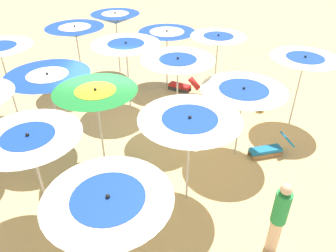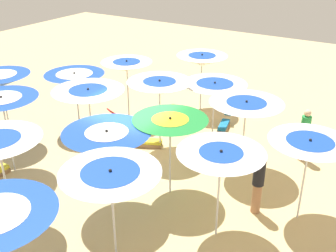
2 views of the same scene
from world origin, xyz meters
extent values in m
cube|color=#D1B57F|center=(0.00, 0.00, -0.02)|extent=(38.97, 38.97, 0.04)
cylinder|color=silver|center=(1.84, -3.05, 1.06)|extent=(0.05, 0.05, 2.12)
cone|color=white|center=(1.84, -3.05, 2.12)|extent=(2.10, 2.10, 0.40)
cone|color=#1947B2|center=(1.84, -3.05, 2.21)|extent=(1.21, 1.21, 0.23)
sphere|color=black|center=(1.84, -3.05, 2.35)|extent=(0.07, 0.07, 0.07)
cylinder|color=silver|center=(3.39, -1.11, 1.06)|extent=(0.05, 0.05, 2.11)
cone|color=white|center=(3.39, -1.11, 2.11)|extent=(2.00, 2.00, 0.37)
cone|color=#1947B2|center=(3.39, -1.11, 2.21)|extent=(0.99, 0.99, 0.19)
sphere|color=black|center=(3.39, -1.11, 2.33)|extent=(0.07, 0.07, 0.07)
cylinder|color=silver|center=(4.90, 0.59, 1.02)|extent=(0.05, 0.05, 2.05)
cone|color=white|center=(4.90, 0.59, 2.05)|extent=(1.98, 1.98, 0.37)
cone|color=#1947B2|center=(4.90, 0.59, 2.13)|extent=(1.12, 1.12, 0.21)
sphere|color=black|center=(4.90, 0.59, 2.26)|extent=(0.07, 0.07, 0.07)
cylinder|color=silver|center=(-1.03, -3.51, 1.15)|extent=(0.05, 0.05, 2.30)
cylinder|color=silver|center=(0.56, -1.61, 1.04)|extent=(0.05, 0.05, 2.08)
cone|color=#1947B2|center=(0.56, -1.61, 2.08)|extent=(2.21, 2.21, 0.37)
cone|color=white|center=(0.56, -1.61, 2.18)|extent=(1.07, 1.07, 0.18)
sphere|color=black|center=(0.56, -1.61, 2.29)|extent=(0.07, 0.07, 0.07)
cylinder|color=silver|center=(1.51, -0.19, 1.04)|extent=(0.05, 0.05, 2.09)
cone|color=#1E8C38|center=(1.51, -0.19, 2.09)|extent=(2.00, 2.00, 0.38)
cone|color=yellow|center=(1.51, -0.19, 2.19)|extent=(0.98, 0.98, 0.19)
sphere|color=black|center=(1.51, -0.19, 2.31)|extent=(0.07, 0.07, 0.07)
cylinder|color=silver|center=(2.76, 1.94, 1.04)|extent=(0.05, 0.05, 2.09)
cone|color=white|center=(2.76, 1.94, 2.09)|extent=(2.14, 2.14, 0.36)
cone|color=#1947B2|center=(2.76, 1.94, 2.18)|extent=(1.16, 1.16, 0.20)
sphere|color=black|center=(2.76, 1.94, 2.30)|extent=(0.07, 0.07, 0.07)
cylinder|color=silver|center=(-3.17, -1.74, 1.12)|extent=(0.05, 0.05, 2.24)
cone|color=#1947B2|center=(-3.17, -1.74, 2.24)|extent=(2.07, 2.07, 0.36)
cone|color=white|center=(-3.17, -1.74, 2.32)|extent=(1.14, 1.14, 0.20)
sphere|color=black|center=(-3.17, -1.74, 2.44)|extent=(0.07, 0.07, 0.07)
cylinder|color=silver|center=(-1.66, 0.21, 1.07)|extent=(0.05, 0.05, 2.15)
cone|color=white|center=(-1.66, 0.21, 2.15)|extent=(2.21, 2.21, 0.35)
cone|color=#1947B2|center=(-1.66, 0.21, 2.24)|extent=(1.17, 1.17, 0.19)
sphere|color=black|center=(-1.66, 0.21, 2.35)|extent=(0.07, 0.07, 0.07)
cylinder|color=silver|center=(-0.10, 1.80, 1.10)|extent=(0.05, 0.05, 2.19)
cone|color=white|center=(-0.10, 1.80, 2.19)|extent=(2.06, 2.06, 0.44)
cone|color=#1947B2|center=(-0.10, 1.80, 2.31)|extent=(1.05, 1.05, 0.22)
sphere|color=black|center=(-0.10, 1.80, 2.44)|extent=(0.07, 0.07, 0.07)
cylinder|color=silver|center=(1.05, 3.42, 0.95)|extent=(0.05, 0.05, 1.90)
cone|color=white|center=(1.05, 3.42, 1.90)|extent=(2.18, 2.18, 0.33)
cone|color=#1947B2|center=(1.05, 3.42, 1.98)|extent=(1.25, 1.25, 0.19)
sphere|color=black|center=(1.05, 3.42, 2.09)|extent=(0.07, 0.07, 0.07)
cylinder|color=silver|center=(-4.81, -0.51, 1.13)|extent=(0.05, 0.05, 2.26)
cone|color=#1947B2|center=(-4.81, -0.51, 2.26)|extent=(1.94, 1.94, 0.41)
cone|color=white|center=(-4.81, -0.51, 2.35)|extent=(1.08, 1.08, 0.23)
cylinder|color=silver|center=(-3.50, 1.53, 0.99)|extent=(0.05, 0.05, 1.97)
cone|color=#1947B2|center=(-3.50, 1.53, 1.97)|extent=(2.12, 2.12, 0.32)
cone|color=white|center=(-3.50, 1.53, 2.04)|extent=(1.28, 1.28, 0.20)
sphere|color=black|center=(-3.50, 1.53, 2.17)|extent=(0.07, 0.07, 0.07)
cylinder|color=silver|center=(-2.51, 3.27, 1.05)|extent=(0.05, 0.05, 2.10)
cone|color=white|center=(-2.51, 3.27, 2.10)|extent=(1.92, 1.92, 0.36)
cone|color=#1947B2|center=(-2.51, 3.27, 2.19)|extent=(1.03, 1.03, 0.19)
sphere|color=black|center=(-2.51, 3.27, 2.31)|extent=(0.07, 0.07, 0.07)
cylinder|color=silver|center=(-0.51, 5.50, 1.04)|extent=(0.05, 0.05, 2.07)
cone|color=white|center=(-0.51, 5.50, 2.07)|extent=(2.00, 2.00, 0.42)
cone|color=#1947B2|center=(-0.51, 5.50, 2.18)|extent=(1.08, 1.08, 0.23)
sphere|color=black|center=(-0.51, 5.50, 2.31)|extent=(0.07, 0.07, 0.07)
cube|color=olive|center=(1.25, 4.30, 0.07)|extent=(0.24, 0.89, 0.14)
cube|color=olive|center=(0.98, 4.23, 0.07)|extent=(0.24, 0.89, 0.14)
cube|color=#1972B7|center=(1.12, 4.26, 0.19)|extent=(0.48, 0.95, 0.10)
cube|color=#1972B7|center=(0.97, 4.88, 0.45)|extent=(0.37, 0.45, 0.44)
cube|color=olive|center=(-0.63, 1.85, 0.07)|extent=(0.90, 0.45, 0.14)
cube|color=olive|center=(-0.49, 1.56, 0.07)|extent=(0.90, 0.45, 0.14)
cube|color=yellow|center=(-0.56, 1.70, 0.19)|extent=(1.03, 0.72, 0.10)
cube|color=yellow|center=(-1.14, 1.43, 0.44)|extent=(0.46, 0.45, 0.43)
cube|color=#333338|center=(-2.86, 1.94, 0.07)|extent=(0.43, 0.75, 0.14)
cube|color=#333338|center=(-3.13, 2.09, 0.07)|extent=(0.43, 0.75, 0.14)
cube|color=red|center=(-3.00, 2.02, 0.19)|extent=(0.67, 0.88, 0.10)
cube|color=red|center=(-2.71, 2.55, 0.42)|extent=(0.47, 0.52, 0.39)
cylinder|color=beige|center=(4.15, 3.60, 0.41)|extent=(0.24, 0.24, 0.81)
cylinder|color=green|center=(4.15, 3.60, 1.17)|extent=(0.30, 0.30, 0.71)
sphere|color=beige|center=(4.15, 3.60, 1.63)|extent=(0.22, 0.22, 0.22)
cylinder|color=#A3704C|center=(3.88, 0.23, 0.43)|extent=(0.24, 0.24, 0.86)
cylinder|color=black|center=(3.88, 0.23, 1.23)|extent=(0.30, 0.30, 0.75)
sphere|color=#A3704C|center=(3.88, 0.23, 1.72)|extent=(0.23, 0.23, 0.23)
sphere|color=yellow|center=(-1.37, 4.75, 0.15)|extent=(0.31, 0.31, 0.31)
camera|label=1|loc=(8.30, 1.44, 5.72)|focal=34.47mm
camera|label=2|loc=(6.50, -8.36, 6.72)|focal=43.50mm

